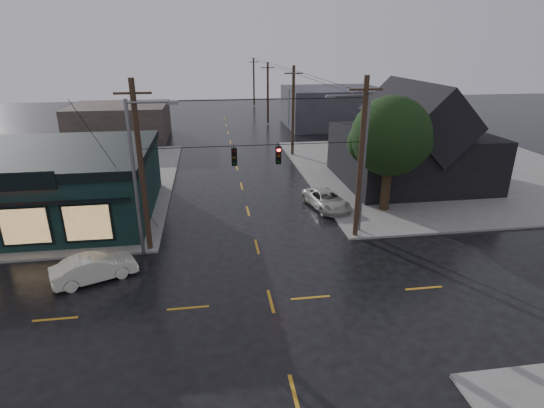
{
  "coord_description": "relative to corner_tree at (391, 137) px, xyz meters",
  "views": [
    {
      "loc": [
        -2.53,
        -17.56,
        11.89
      ],
      "look_at": [
        0.83,
        5.17,
        3.11
      ],
      "focal_mm": 28.0,
      "sensor_mm": 36.0,
      "label": 1
    }
  ],
  "objects": [
    {
      "name": "ground_plane",
      "position": [
        -10.14,
        -10.59,
        -5.63
      ],
      "size": [
        160.0,
        160.0,
        0.0
      ],
      "primitive_type": "plane",
      "color": "black"
    },
    {
      "name": "sidewalk_nw",
      "position": [
        -30.14,
        9.41,
        -5.56
      ],
      "size": [
        28.0,
        28.0,
        0.15
      ],
      "primitive_type": "cube",
      "color": "slate",
      "rests_on": "ground"
    },
    {
      "name": "sidewalk_ne",
      "position": [
        9.86,
        9.41,
        -5.56
      ],
      "size": [
        28.0,
        28.0,
        0.15
      ],
      "primitive_type": "cube",
      "color": "slate",
      "rests_on": "ground"
    },
    {
      "name": "pizza_shop",
      "position": [
        -25.14,
        2.35,
        -3.08
      ],
      "size": [
        16.3,
        12.34,
        4.9
      ],
      "color": "black",
      "rests_on": "ground"
    },
    {
      "name": "ne_building",
      "position": [
        4.86,
        6.41,
        -1.16
      ],
      "size": [
        12.6,
        11.6,
        8.75
      ],
      "color": "black",
      "rests_on": "ground"
    },
    {
      "name": "corner_tree",
      "position": [
        0.0,
        0.0,
        0.0
      ],
      "size": [
        5.69,
        5.69,
        8.37
      ],
      "color": "black",
      "rests_on": "ground"
    },
    {
      "name": "utility_pole_nw",
      "position": [
        -16.64,
        -4.09,
        -5.63
      ],
      "size": [
        2.0,
        0.32,
        10.15
      ],
      "primitive_type": null,
      "color": "#301F15",
      "rests_on": "ground"
    },
    {
      "name": "utility_pole_ne",
      "position": [
        -3.64,
        -4.09,
        -5.63
      ],
      "size": [
        2.0,
        0.32,
        10.15
      ],
      "primitive_type": null,
      "color": "#301F15",
      "rests_on": "ground"
    },
    {
      "name": "utility_pole_far_a",
      "position": [
        -3.64,
        17.41,
        -5.63
      ],
      "size": [
        2.0,
        0.32,
        9.65
      ],
      "primitive_type": null,
      "color": "#301F15",
      "rests_on": "ground"
    },
    {
      "name": "utility_pole_far_b",
      "position": [
        -3.64,
        37.41,
        -5.63
      ],
      "size": [
        2.0,
        0.32,
        9.15
      ],
      "primitive_type": null,
      "color": "#301F15",
      "rests_on": "ground"
    },
    {
      "name": "utility_pole_far_c",
      "position": [
        -3.64,
        57.41,
        -5.63
      ],
      "size": [
        2.0,
        0.32,
        9.15
      ],
      "primitive_type": null,
      "color": "#301F15",
      "rests_on": "ground"
    },
    {
      "name": "span_signal_assembly",
      "position": [
        -10.05,
        -4.09,
        0.07
      ],
      "size": [
        13.0,
        0.48,
        1.23
      ],
      "color": "black",
      "rests_on": "ground"
    },
    {
      "name": "streetlight_nw",
      "position": [
        -16.94,
        -4.79,
        -5.63
      ],
      "size": [
        5.4,
        0.3,
        9.15
      ],
      "primitive_type": null,
      "color": "slate",
      "rests_on": "ground"
    },
    {
      "name": "streetlight_ne",
      "position": [
        -3.14,
        -3.39,
        -5.63
      ],
      "size": [
        5.4,
        0.3,
        9.15
      ],
      "primitive_type": null,
      "color": "slate",
      "rests_on": "ground"
    },
    {
      "name": "bg_building_west",
      "position": [
        -24.14,
        29.41,
        -3.43
      ],
      "size": [
        12.0,
        10.0,
        4.4
      ],
      "primitive_type": "cube",
      "color": "#332A25",
      "rests_on": "ground"
    },
    {
      "name": "bg_building_east",
      "position": [
        5.86,
        34.41,
        -2.83
      ],
      "size": [
        14.0,
        12.0,
        5.6
      ],
      "primitive_type": "cube",
      "color": "#2C2D32",
      "rests_on": "ground"
    },
    {
      "name": "sedan_cream",
      "position": [
        -19.11,
        -7.22,
        -4.93
      ],
      "size": [
        4.52,
        3.1,
        1.41
      ],
      "primitive_type": "imported",
      "rotation": [
        0.0,
        0.0,
        1.99
      ],
      "color": "silver",
      "rests_on": "ground"
    },
    {
      "name": "suv_silver",
      "position": [
        -4.14,
        1.18,
        -4.96
      ],
      "size": [
        3.19,
        5.21,
        1.35
      ],
      "primitive_type": "imported",
      "rotation": [
        0.0,
        0.0,
        0.21
      ],
      "color": "#B6B2A8",
      "rests_on": "ground"
    }
  ]
}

